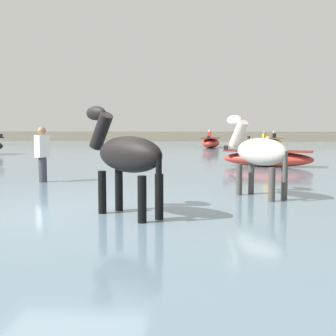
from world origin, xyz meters
TOP-DOWN VIEW (x-y plane):
  - ground_plane at (0.00, 0.00)m, footprint 120.00×120.00m
  - water_surface at (0.00, 10.00)m, footprint 90.00×90.00m
  - horse_lead_pinto at (3.32, 1.77)m, footprint 1.26×1.57m
  - horse_trailing_black at (1.08, -0.28)m, footprint 1.58×1.45m
  - boat_distant_east at (6.35, 24.97)m, footprint 2.89×2.14m
  - boat_far_inshore at (4.37, 8.46)m, footprint 3.16×1.67m
  - boat_far_offshore at (2.56, 21.36)m, footprint 1.32×3.06m
  - person_wading_mid at (-1.72, 3.70)m, footprint 0.33×0.38m
  - far_shoreline at (0.00, 33.47)m, footprint 80.00×2.40m

SIDE VIEW (x-z plane):
  - ground_plane at x=0.00m, z-range 0.00..0.00m
  - water_surface at x=0.00m, z-range 0.00..0.26m
  - boat_distant_east at x=6.35m, z-range 0.04..1.03m
  - boat_far_inshore at x=4.37m, z-range 0.03..1.06m
  - far_shoreline at x=0.00m, z-range 0.00..1.13m
  - boat_far_offshore at x=2.56m, z-range 0.03..1.14m
  - person_wading_mid at x=-1.72m, z-range 0.05..1.68m
  - horse_lead_pinto at x=3.32m, z-range 0.17..2.05m
  - horse_trailing_black at x=1.08m, z-range 0.18..2.17m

